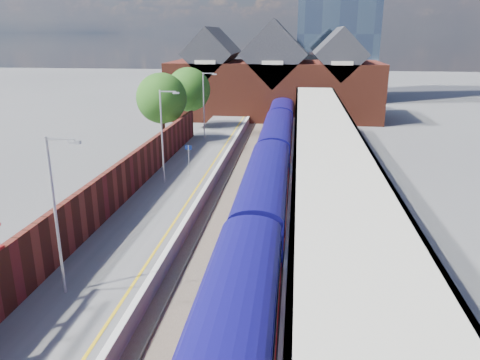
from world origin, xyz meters
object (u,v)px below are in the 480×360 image
(parked_car_dark, at_px, (371,219))
(parked_car_blue, at_px, (395,271))
(lamp_post_b, at_px, (58,208))
(train, at_px, (272,157))
(lamp_post_c, at_px, (164,131))
(parked_car_silver, at_px, (428,323))
(platform_sign, at_px, (189,155))
(lamp_post_d, at_px, (205,101))

(parked_car_dark, height_order, parked_car_blue, parked_car_blue)
(parked_car_dark, bearing_deg, lamp_post_b, 129.58)
(train, xyz_separation_m, lamp_post_c, (-7.86, -4.22, 2.87))
(train, xyz_separation_m, parked_car_silver, (7.01, -21.69, -0.45))
(train, relative_size, parked_car_blue, 13.88)
(platform_sign, xyz_separation_m, parked_car_blue, (13.02, -15.57, -1.03))
(train, relative_size, parked_car_silver, 16.27)
(parked_car_silver, bearing_deg, train, 40.28)
(lamp_post_c, bearing_deg, train, 28.26)
(lamp_post_c, height_order, parked_car_dark, lamp_post_c)
(train, distance_m, parked_car_dark, 13.09)
(lamp_post_d, distance_m, parked_car_silver, 36.77)
(parked_car_silver, bearing_deg, platform_sign, 57.11)
(lamp_post_b, distance_m, lamp_post_c, 16.00)
(lamp_post_b, height_order, parked_car_silver, lamp_post_b)
(lamp_post_d, xyz_separation_m, platform_sign, (1.36, -14.00, -2.30))
(lamp_post_c, height_order, parked_car_silver, lamp_post_c)
(train, distance_m, lamp_post_b, 21.88)
(platform_sign, relative_size, parked_car_dark, 0.63)
(train, height_order, lamp_post_d, lamp_post_d)
(train, height_order, platform_sign, platform_sign)
(parked_car_dark, bearing_deg, lamp_post_d, 39.46)
(train, xyz_separation_m, parked_car_dark, (6.41, -11.41, -0.55))
(lamp_post_c, height_order, parked_car_blue, lamp_post_c)
(parked_car_silver, bearing_deg, parked_car_blue, 29.41)
(lamp_post_b, relative_size, lamp_post_c, 1.00)
(platform_sign, relative_size, parked_car_silver, 0.62)
(lamp_post_d, height_order, platform_sign, lamp_post_d)
(lamp_post_c, xyz_separation_m, parked_car_dark, (14.26, -7.18, -3.42))
(lamp_post_c, height_order, lamp_post_d, same)
(lamp_post_d, bearing_deg, train, -56.30)
(lamp_post_c, bearing_deg, parked_car_dark, -26.73)
(lamp_post_d, xyz_separation_m, parked_car_silver, (14.86, -33.47, -3.32))
(platform_sign, bearing_deg, lamp_post_b, -94.33)
(lamp_post_c, distance_m, parked_car_dark, 16.33)
(lamp_post_d, height_order, parked_car_dark, lamp_post_d)
(lamp_post_b, bearing_deg, parked_car_dark, 31.72)
(lamp_post_b, xyz_separation_m, platform_sign, (1.36, 18.00, -2.30))
(lamp_post_b, bearing_deg, platform_sign, 85.67)
(lamp_post_d, bearing_deg, parked_car_dark, -58.40)
(platform_sign, bearing_deg, parked_car_blue, -50.10)
(train, height_order, parked_car_blue, train)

